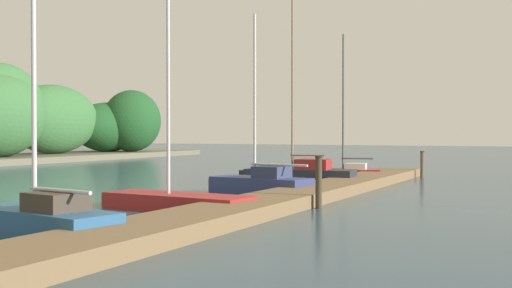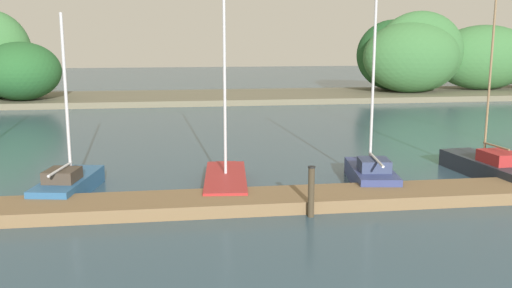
{
  "view_description": "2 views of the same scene",
  "coord_description": "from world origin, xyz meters",
  "px_view_note": "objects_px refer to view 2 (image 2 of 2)",
  "views": [
    {
      "loc": [
        -16.49,
        2.79,
        2.02
      ],
      "look_at": [
        2.6,
        11.92,
        1.62
      ],
      "focal_mm": 45.96,
      "sensor_mm": 36.0,
      "label": 1
    },
    {
      "loc": [
        -3.83,
        -5.42,
        4.76
      ],
      "look_at": [
        -1.37,
        11.42,
        1.48
      ],
      "focal_mm": 39.99,
      "sensor_mm": 36.0,
      "label": 2
    }
  ],
  "objects_px": {
    "sailboat_3": "(371,173)",
    "sailboat_4": "(487,165)",
    "mooring_piling_1": "(311,191)",
    "sailboat_1": "(69,182)",
    "sailboat_2": "(226,179)"
  },
  "relations": [
    {
      "from": "sailboat_1",
      "to": "sailboat_4",
      "type": "relative_size",
      "value": 0.75
    },
    {
      "from": "sailboat_1",
      "to": "sailboat_2",
      "type": "bearing_deg",
      "value": -78.08
    },
    {
      "from": "sailboat_3",
      "to": "sailboat_1",
      "type": "bearing_deg",
      "value": 97.45
    },
    {
      "from": "sailboat_2",
      "to": "mooring_piling_1",
      "type": "relative_size",
      "value": 4.76
    },
    {
      "from": "sailboat_3",
      "to": "sailboat_4",
      "type": "distance_m",
      "value": 4.28
    },
    {
      "from": "mooring_piling_1",
      "to": "sailboat_3",
      "type": "bearing_deg",
      "value": 48.14
    },
    {
      "from": "sailboat_2",
      "to": "sailboat_4",
      "type": "bearing_deg",
      "value": -83.69
    },
    {
      "from": "sailboat_4",
      "to": "mooring_piling_1",
      "type": "distance_m",
      "value": 7.78
    },
    {
      "from": "sailboat_2",
      "to": "sailboat_1",
      "type": "bearing_deg",
      "value": 96.48
    },
    {
      "from": "sailboat_3",
      "to": "sailboat_4",
      "type": "bearing_deg",
      "value": -76.17
    },
    {
      "from": "sailboat_3",
      "to": "mooring_piling_1",
      "type": "relative_size",
      "value": 4.22
    },
    {
      "from": "sailboat_3",
      "to": "sailboat_4",
      "type": "xyz_separation_m",
      "value": [
        4.26,
        0.4,
        0.01
      ]
    },
    {
      "from": "sailboat_1",
      "to": "sailboat_2",
      "type": "relative_size",
      "value": 0.82
    },
    {
      "from": "sailboat_2",
      "to": "mooring_piling_1",
      "type": "height_order",
      "value": "sailboat_2"
    },
    {
      "from": "sailboat_1",
      "to": "sailboat_4",
      "type": "xyz_separation_m",
      "value": [
        13.69,
        0.22,
        0.02
      ]
    }
  ]
}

